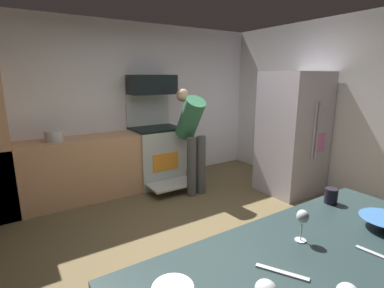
{
  "coord_description": "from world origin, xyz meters",
  "views": [
    {
      "loc": [
        -1.6,
        -2.25,
        1.76
      ],
      "look_at": [
        0.04,
        0.3,
        1.05
      ],
      "focal_mm": 27.03,
      "sensor_mm": 36.0,
      "label": 1
    }
  ],
  "objects_px": {
    "stock_pot": "(54,136)",
    "oven_range": "(157,154)",
    "person_cook": "(192,133)",
    "wine_glass_extra": "(302,218)",
    "microwave": "(152,85)",
    "refrigerator": "(293,133)",
    "mug_coffee": "(331,196)"
  },
  "relations": [
    {
      "from": "stock_pot",
      "to": "oven_range",
      "type": "bearing_deg",
      "value": -0.61
    },
    {
      "from": "person_cook",
      "to": "wine_glass_extra",
      "type": "xyz_separation_m",
      "value": [
        -1.06,
        -2.72,
        0.1
      ]
    },
    {
      "from": "microwave",
      "to": "wine_glass_extra",
      "type": "relative_size",
      "value": 4.12
    },
    {
      "from": "person_cook",
      "to": "wine_glass_extra",
      "type": "bearing_deg",
      "value": -111.2
    },
    {
      "from": "person_cook",
      "to": "stock_pot",
      "type": "relative_size",
      "value": 6.5
    },
    {
      "from": "refrigerator",
      "to": "stock_pot",
      "type": "height_order",
      "value": "refrigerator"
    },
    {
      "from": "stock_pot",
      "to": "microwave",
      "type": "bearing_deg",
      "value": 3.03
    },
    {
      "from": "mug_coffee",
      "to": "stock_pot",
      "type": "relative_size",
      "value": 0.44
    },
    {
      "from": "refrigerator",
      "to": "mug_coffee",
      "type": "distance_m",
      "value": 2.51
    },
    {
      "from": "microwave",
      "to": "stock_pot",
      "type": "bearing_deg",
      "value": -176.97
    },
    {
      "from": "refrigerator",
      "to": "wine_glass_extra",
      "type": "xyz_separation_m",
      "value": [
        -2.38,
        -1.94,
        0.12
      ]
    },
    {
      "from": "person_cook",
      "to": "stock_pot",
      "type": "distance_m",
      "value": 1.91
    },
    {
      "from": "person_cook",
      "to": "stock_pot",
      "type": "bearing_deg",
      "value": 160.07
    },
    {
      "from": "oven_range",
      "to": "microwave",
      "type": "bearing_deg",
      "value": 90.0
    },
    {
      "from": "oven_range",
      "to": "microwave",
      "type": "relative_size",
      "value": 2.0
    },
    {
      "from": "microwave",
      "to": "mug_coffee",
      "type": "xyz_separation_m",
      "value": [
        -0.19,
        -3.26,
        -0.68
      ]
    },
    {
      "from": "refrigerator",
      "to": "oven_range",
      "type": "bearing_deg",
      "value": 138.73
    },
    {
      "from": "person_cook",
      "to": "mug_coffee",
      "type": "distance_m",
      "value": 2.58
    },
    {
      "from": "microwave",
      "to": "wine_glass_extra",
      "type": "xyz_separation_m",
      "value": [
        -0.77,
        -3.46,
        -0.6
      ]
    },
    {
      "from": "wine_glass_extra",
      "to": "stock_pot",
      "type": "relative_size",
      "value": 0.74
    },
    {
      "from": "refrigerator",
      "to": "wine_glass_extra",
      "type": "distance_m",
      "value": 3.08
    },
    {
      "from": "microwave",
      "to": "person_cook",
      "type": "bearing_deg",
      "value": -68.6
    },
    {
      "from": "microwave",
      "to": "refrigerator",
      "type": "relative_size",
      "value": 0.4
    },
    {
      "from": "wine_glass_extra",
      "to": "mug_coffee",
      "type": "relative_size",
      "value": 1.69
    },
    {
      "from": "refrigerator",
      "to": "mug_coffee",
      "type": "xyz_separation_m",
      "value": [
        -1.8,
        -1.75,
        0.04
      ]
    },
    {
      "from": "microwave",
      "to": "refrigerator",
      "type": "xyz_separation_m",
      "value": [
        1.61,
        -1.51,
        -0.72
      ]
    },
    {
      "from": "oven_range",
      "to": "wine_glass_extra",
      "type": "xyz_separation_m",
      "value": [
        -0.77,
        -3.36,
        0.53
      ]
    },
    {
      "from": "microwave",
      "to": "mug_coffee",
      "type": "distance_m",
      "value": 3.34
    },
    {
      "from": "microwave",
      "to": "person_cook",
      "type": "xyz_separation_m",
      "value": [
        0.29,
        -0.73,
        -0.7
      ]
    },
    {
      "from": "person_cook",
      "to": "mug_coffee",
      "type": "relative_size",
      "value": 14.87
    },
    {
      "from": "refrigerator",
      "to": "wine_glass_extra",
      "type": "bearing_deg",
      "value": -140.84
    },
    {
      "from": "oven_range",
      "to": "stock_pot",
      "type": "relative_size",
      "value": 6.09
    }
  ]
}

